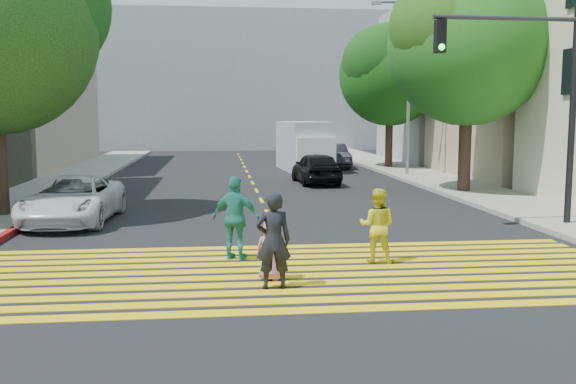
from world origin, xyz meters
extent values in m
plane|color=black|center=(0.00, 0.00, 0.00)|extent=(120.00, 120.00, 0.00)
cube|color=gray|center=(-8.50, 22.00, 0.07)|extent=(3.00, 40.00, 0.15)
cube|color=gray|center=(8.50, 15.00, 0.07)|extent=(3.00, 60.00, 0.15)
cube|color=maroon|center=(-6.90, 6.00, 0.08)|extent=(0.20, 8.00, 0.16)
cube|color=yellow|center=(0.00, -1.20, 0.01)|extent=(13.40, 0.35, 0.01)
cube|color=yellow|center=(0.00, -0.65, 0.01)|extent=(13.40, 0.35, 0.01)
cube|color=yellow|center=(0.00, -0.10, 0.01)|extent=(13.40, 0.35, 0.01)
cube|color=yellow|center=(0.00, 0.45, 0.01)|extent=(13.40, 0.35, 0.01)
cube|color=yellow|center=(0.00, 1.00, 0.01)|extent=(13.40, 0.35, 0.01)
cube|color=yellow|center=(0.00, 1.55, 0.01)|extent=(13.40, 0.35, 0.01)
cube|color=yellow|center=(0.00, 2.10, 0.01)|extent=(13.40, 0.35, 0.01)
cube|color=yellow|center=(0.00, 2.65, 0.01)|extent=(13.40, 0.35, 0.01)
cube|color=yellow|center=(0.00, 3.20, 0.01)|extent=(13.40, 0.35, 0.01)
cube|color=yellow|center=(0.00, 3.75, 0.01)|extent=(13.40, 0.35, 0.01)
cube|color=yellow|center=(0.00, 6.00, 0.01)|extent=(0.12, 1.40, 0.01)
cube|color=yellow|center=(0.00, 9.00, 0.01)|extent=(0.12, 1.40, 0.01)
cube|color=yellow|center=(0.00, 12.00, 0.01)|extent=(0.12, 1.40, 0.01)
cube|color=yellow|center=(0.00, 15.00, 0.01)|extent=(0.12, 1.40, 0.01)
cube|color=yellow|center=(0.00, 18.00, 0.01)|extent=(0.12, 1.40, 0.01)
cube|color=yellow|center=(0.00, 21.00, 0.01)|extent=(0.12, 1.40, 0.01)
cube|color=yellow|center=(0.00, 24.00, 0.01)|extent=(0.12, 1.40, 0.01)
cube|color=yellow|center=(0.00, 27.00, 0.01)|extent=(0.12, 1.40, 0.01)
cube|color=yellow|center=(0.00, 30.00, 0.01)|extent=(0.12, 1.40, 0.01)
cube|color=yellow|center=(0.00, 33.00, 0.01)|extent=(0.12, 1.40, 0.01)
cube|color=yellow|center=(0.00, 36.00, 0.01)|extent=(0.12, 1.40, 0.01)
cube|color=yellow|center=(0.00, 39.00, 0.01)|extent=(0.12, 1.40, 0.01)
cube|color=tan|center=(15.00, 19.00, 5.00)|extent=(10.00, 10.00, 10.00)
cube|color=gray|center=(15.00, 30.00, 5.00)|extent=(10.00, 10.00, 10.00)
cube|color=gray|center=(0.00, 48.00, 6.00)|extent=(30.00, 8.00, 12.00)
cylinder|color=black|center=(-7.95, 8.68, 1.55)|extent=(0.52, 0.52, 3.10)
sphere|color=black|center=(-6.91, 9.33, 6.38)|extent=(5.68, 5.68, 4.47)
cylinder|color=black|center=(8.02, 13.06, 1.64)|extent=(0.57, 0.57, 3.27)
sphere|color=#1A5017|center=(8.02, 13.06, 5.74)|extent=(7.30, 7.30, 6.16)
sphere|color=#0D5714|center=(9.16, 13.63, 6.66)|extent=(5.47, 5.47, 4.62)
sphere|color=#1F4B13|center=(7.01, 12.62, 6.35)|extent=(5.11, 5.11, 4.31)
cylinder|color=black|center=(8.13, 24.67, 1.51)|extent=(0.56, 0.56, 3.02)
sphere|color=#0C480D|center=(8.13, 24.67, 5.33)|extent=(7.59, 7.59, 5.76)
sphere|color=black|center=(9.06, 25.40, 6.19)|extent=(5.69, 5.69, 4.32)
sphere|color=black|center=(7.28, 24.09, 5.90)|extent=(5.31, 5.31, 4.03)
imported|color=black|center=(-0.57, 0.19, 0.88)|extent=(0.65, 0.44, 1.75)
imported|color=yellow|center=(1.78, 1.99, 0.79)|extent=(0.92, 0.82, 1.57)
imported|color=#BD718C|center=(-0.58, 0.75, 0.58)|extent=(0.65, 0.53, 1.16)
imported|color=teal|center=(-1.17, 2.54, 0.91)|extent=(1.15, 0.82, 1.81)
imported|color=silver|center=(-5.72, 7.84, 0.67)|extent=(2.46, 4.95, 1.35)
imported|color=black|center=(2.83, 17.35, 0.72)|extent=(1.93, 4.30, 1.43)
imported|color=gray|center=(3.74, 28.19, 0.60)|extent=(2.02, 4.27, 1.20)
imported|color=black|center=(5.13, 25.91, 0.70)|extent=(1.52, 4.24, 1.39)
cube|color=#A6AABD|center=(3.18, 24.24, 1.35)|extent=(2.63, 5.57, 2.70)
cube|color=white|center=(3.40, 21.87, 0.97)|extent=(2.16, 1.47, 1.94)
cylinder|color=black|center=(2.50, 22.23, 0.38)|extent=(0.34, 0.78, 0.76)
cylinder|color=black|center=(4.22, 22.38, 0.38)|extent=(0.34, 0.78, 0.76)
cylinder|color=black|center=(2.15, 26.10, 0.38)|extent=(0.34, 0.78, 0.76)
cylinder|color=black|center=(3.87, 26.25, 0.38)|extent=(0.34, 0.78, 0.76)
cylinder|color=black|center=(8.01, 5.49, 3.00)|extent=(0.19, 0.19, 6.01)
cylinder|color=#303235|center=(6.01, 5.42, 5.61)|extent=(4.01, 0.25, 0.12)
cube|color=black|center=(4.21, 5.36, 5.11)|extent=(0.27, 0.27, 0.84)
sphere|color=#1CD913|center=(4.21, 5.22, 4.83)|extent=(0.17, 0.17, 0.16)
cylinder|color=gray|center=(7.76, 19.82, 4.34)|extent=(0.18, 0.18, 8.68)
cylinder|color=slate|center=(6.90, 19.95, 8.48)|extent=(1.73, 0.37, 0.12)
cube|color=gray|center=(6.14, 20.06, 8.43)|extent=(0.51, 0.28, 0.14)
camera|label=1|loc=(-1.52, -11.03, 3.12)|focal=40.00mm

